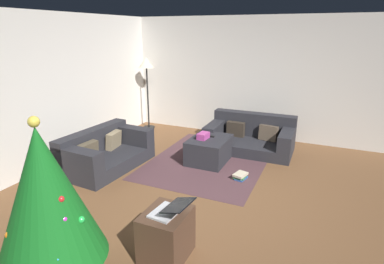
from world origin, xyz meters
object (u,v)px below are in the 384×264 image
object	(u,v)px
gift_box	(203,136)
laptop	(170,209)
ottoman	(209,150)
side_table	(166,235)
couch_left	(104,152)
book_stack	(241,176)
christmas_tree	(46,196)
tv_remote	(210,136)
couch_right	(251,137)
corner_lamp	(146,68)

from	to	relation	value
gift_box	laptop	size ratio (longest dim) A/B	0.57
ottoman	side_table	size ratio (longest dim) A/B	1.61
couch_left	laptop	bearing A→B (deg)	56.74
side_table	book_stack	distance (m)	2.12
couch_left	side_table	xyz separation A→B (m)	(-1.62, -2.11, -0.00)
christmas_tree	side_table	bearing A→B (deg)	-53.34
ottoman	laptop	size ratio (longest dim) A/B	2.01
laptop	tv_remote	bearing A→B (deg)	12.41
gift_box	ottoman	bearing A→B (deg)	-58.37
couch_left	laptop	size ratio (longest dim) A/B	3.86
book_stack	couch_right	bearing A→B (deg)	7.74
ottoman	gift_box	distance (m)	0.30
ottoman	couch_right	bearing A→B (deg)	-30.24
couch_right	gift_box	size ratio (longest dim) A/B	6.93
couch_left	couch_right	distance (m)	2.85
christmas_tree	side_table	size ratio (longest dim) A/B	3.06
couch_right	ottoman	xyz separation A→B (m)	(-0.93, 0.54, -0.04)
corner_lamp	gift_box	bearing A→B (deg)	-125.05
couch_right	ottoman	world-z (taller)	couch_right
couch_right	gift_box	world-z (taller)	couch_right
gift_box	book_stack	xyz separation A→B (m)	(-0.43, -0.83, -0.44)
couch_right	christmas_tree	bearing A→B (deg)	76.94
book_stack	couch_left	bearing A→B (deg)	101.56
christmas_tree	book_stack	world-z (taller)	christmas_tree
gift_box	christmas_tree	bearing A→B (deg)	175.12
tv_remote	laptop	xyz separation A→B (m)	(-2.68, -0.59, 0.13)
ottoman	christmas_tree	distance (m)	3.32
side_table	book_stack	size ratio (longest dim) A/B	1.94
christmas_tree	side_table	world-z (taller)	christmas_tree
couch_right	side_table	bearing A→B (deg)	88.75
tv_remote	side_table	size ratio (longest dim) A/B	0.30
couch_right	laptop	world-z (taller)	laptop
gift_box	laptop	bearing A→B (deg)	-165.31
couch_left	book_stack	size ratio (longest dim) A/B	6.00
couch_left	couch_right	world-z (taller)	couch_right
gift_box	couch_right	bearing A→B (deg)	-32.81
book_stack	corner_lamp	size ratio (longest dim) A/B	0.16
laptop	couch_right	bearing A→B (deg)	0.47
tv_remote	corner_lamp	size ratio (longest dim) A/B	0.09
gift_box	book_stack	world-z (taller)	gift_box
gift_box	christmas_tree	xyz separation A→B (m)	(-3.18, 0.27, 0.36)
corner_lamp	couch_right	bearing A→B (deg)	-99.14
couch_right	corner_lamp	size ratio (longest dim) A/B	0.98
couch_right	laptop	size ratio (longest dim) A/B	3.98
tv_remote	side_table	world-z (taller)	side_table
side_table	gift_box	bearing A→B (deg)	13.49
gift_box	corner_lamp	size ratio (longest dim) A/B	0.14
gift_box	corner_lamp	xyz separation A→B (m)	(1.41, 2.01, 0.96)
couch_left	tv_remote	distance (m)	1.91
corner_lamp	ottoman	bearing A→B (deg)	-122.70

